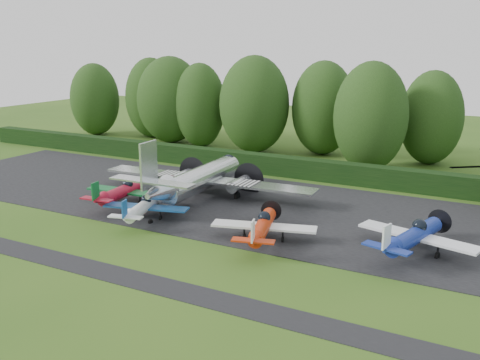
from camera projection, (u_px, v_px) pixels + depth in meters
The scene contains 18 objects.
ground at pixel (199, 247), 35.70m from camera, with size 160.00×160.00×0.00m, color #305718.
apron at pixel (263, 208), 44.25m from camera, with size 70.00×18.00×0.01m, color black.
taxiway_verge at pixel (143, 282), 30.57m from camera, with size 70.00×2.00×0.00m, color black.
hedgerow at pixel (311, 179), 53.66m from camera, with size 90.00×1.60×2.00m, color black.
transport_plane at pixel (199, 179), 46.36m from camera, with size 20.31×15.57×6.51m.
light_plane_red at pixel (124, 191), 44.85m from camera, with size 7.45×7.83×2.86m.
light_plane_white at pixel (144, 207), 40.92m from camera, with size 6.71×7.05×2.58m.
light_plane_orange at pixel (263, 226), 36.33m from camera, with size 7.24×7.62×2.78m.
light_plane_blue at pixel (414, 236), 34.24m from camera, with size 7.91×8.32×3.04m.
tree_0 at pixel (202, 113), 69.47m from camera, with size 5.40×5.40×8.94m.
tree_1 at pixel (431, 118), 59.08m from camera, with size 6.86×6.86×10.42m.
tree_2 at pixel (254, 105), 65.27m from camera, with size 8.59×8.59×11.87m.
tree_4 at pixel (323, 108), 64.14m from camera, with size 7.59×7.59×11.29m.
tree_5 at pixel (95, 99), 78.15m from camera, with size 7.05×7.05×10.44m.
tree_8 at pixel (170, 100), 71.96m from camera, with size 8.95×8.95×11.60m.
tree_9 at pixel (371, 117), 55.77m from camera, with size 7.74×7.74×11.52m.
tree_10 at pixel (151, 98), 76.11m from camera, with size 7.36×7.36×11.29m.
tree_11 at pixel (200, 105), 69.28m from camera, with size 6.62×6.62×10.82m.
Camera 1 is at (18.12, -28.25, 13.27)m, focal length 40.00 mm.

